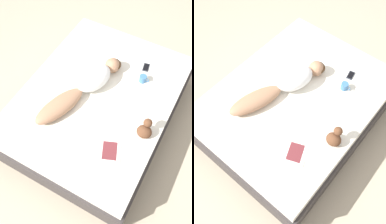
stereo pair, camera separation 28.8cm
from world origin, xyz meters
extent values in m
plane|color=#B7A88E|center=(0.00, 0.00, 0.00)|extent=(12.00, 12.00, 0.00)
cube|color=#383333|center=(0.00, 0.00, 0.18)|extent=(1.74, 2.26, 0.35)
cube|color=silver|center=(0.00, 0.00, 0.43)|extent=(1.68, 2.20, 0.16)
ellipsoid|color=#A37556|center=(-0.27, -0.40, 0.58)|extent=(0.42, 0.69, 0.15)
ellipsoid|color=white|center=(-0.12, 0.10, 0.63)|extent=(0.42, 0.53, 0.24)
ellipsoid|color=#472D19|center=(-0.02, 0.43, 0.61)|extent=(0.23, 0.22, 0.10)
sphere|color=#A37556|center=(-0.02, 0.40, 0.60)|extent=(0.18, 0.18, 0.18)
cube|color=white|center=(0.24, -0.67, 0.52)|extent=(0.32, 0.36, 0.01)
cube|color=white|center=(0.45, -0.58, 0.52)|extent=(0.32, 0.36, 0.01)
cube|color=maroon|center=(0.45, -0.58, 0.52)|extent=(0.21, 0.24, 0.00)
cylinder|color=teal|center=(0.38, 0.43, 0.56)|extent=(0.09, 0.09, 0.09)
cylinder|color=black|center=(0.38, 0.43, 0.60)|extent=(0.07, 0.07, 0.01)
torus|color=teal|center=(0.42, 0.43, 0.56)|extent=(0.06, 0.01, 0.06)
cube|color=#333842|center=(0.33, 0.65, 0.52)|extent=(0.10, 0.15, 0.01)
cube|color=black|center=(0.33, 0.65, 0.52)|extent=(0.08, 0.12, 0.00)
ellipsoid|color=brown|center=(0.68, -0.24, 0.58)|extent=(0.16, 0.15, 0.14)
sphere|color=brown|center=(0.68, -0.18, 0.68)|extent=(0.09, 0.09, 0.09)
camera|label=1|loc=(0.86, -1.61, 3.00)|focal=42.00mm
camera|label=2|loc=(1.09, -1.45, 3.00)|focal=42.00mm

